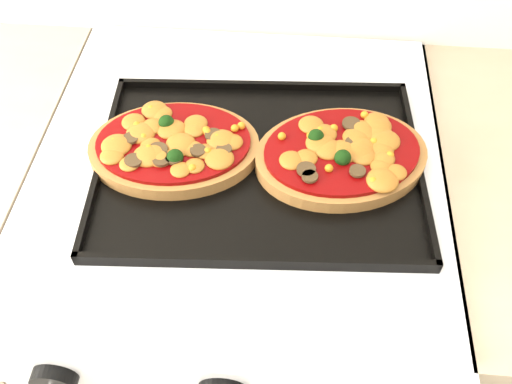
# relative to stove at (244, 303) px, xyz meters

# --- Properties ---
(stove) EXTENTS (0.60, 0.60, 0.91)m
(stove) POSITION_rel_stove_xyz_m (0.00, 0.00, 0.00)
(stove) COLOR white
(stove) RESTS_ON floor
(control_panel) EXTENTS (0.60, 0.02, 0.09)m
(control_panel) POSITION_rel_stove_xyz_m (0.00, -0.31, 0.40)
(control_panel) COLOR white
(control_panel) RESTS_ON stove
(knob_left) EXTENTS (0.06, 0.02, 0.06)m
(knob_left) POSITION_rel_stove_xyz_m (-0.19, -0.33, 0.40)
(knob_left) COLOR black
(knob_left) RESTS_ON control_panel
(baking_tray) EXTENTS (0.47, 0.36, 0.02)m
(baking_tray) POSITION_rel_stove_xyz_m (0.03, -0.03, 0.47)
(baking_tray) COLOR black
(baking_tray) RESTS_ON stove
(pizza_left) EXTENTS (0.26, 0.20, 0.04)m
(pizza_left) POSITION_rel_stove_xyz_m (-0.09, -0.02, 0.48)
(pizza_left) COLOR #A47438
(pizza_left) RESTS_ON baking_tray
(pizza_right) EXTENTS (0.28, 0.23, 0.04)m
(pizza_right) POSITION_rel_stove_xyz_m (0.15, -0.01, 0.48)
(pizza_right) COLOR #A47438
(pizza_right) RESTS_ON baking_tray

